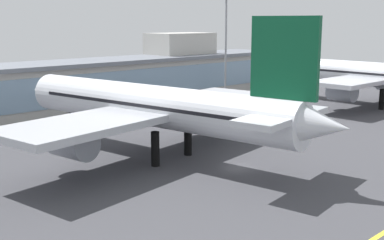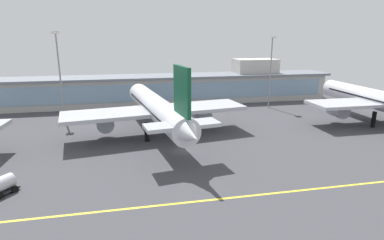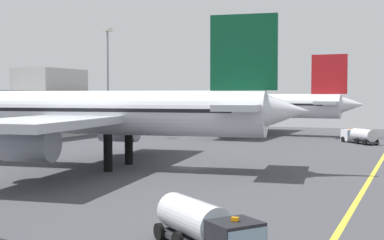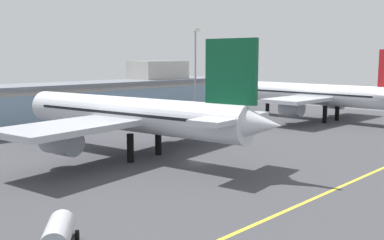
% 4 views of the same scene
% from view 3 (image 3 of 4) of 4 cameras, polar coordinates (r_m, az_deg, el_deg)
% --- Properties ---
extents(ground_plane, '(180.00, 180.00, 0.00)m').
position_cam_3_polar(ground_plane, '(67.57, -0.19, -5.24)').
color(ground_plane, '#424247').
extents(taxiway_centreline_stripe, '(144.00, 0.50, 0.01)m').
position_cam_3_polar(taxiway_centreline_stripe, '(62.15, 18.82, -6.08)').
color(taxiway_centreline_stripe, yellow).
rests_on(taxiway_centreline_stripe, ground).
extents(airliner_near_right, '(45.64, 54.38, 18.99)m').
position_cam_3_polar(airliner_near_right, '(69.10, -10.43, 0.67)').
color(airliner_near_right, black).
rests_on(airliner_near_right, ground).
extents(airliner_far_right, '(39.02, 52.12, 18.33)m').
position_cam_3_polar(airliner_far_right, '(124.51, 6.18, 1.50)').
color(airliner_far_right, black).
rests_on(airliner_far_right, ground).
extents(fuel_tanker_truck, '(7.35, 8.70, 2.90)m').
position_cam_3_polar(fuel_tanker_truck, '(31.85, 1.62, -11.59)').
color(fuel_tanker_truck, black).
rests_on(fuel_tanker_truck, ground).
extents(baggage_tug_near, '(8.44, 7.73, 2.90)m').
position_cam_3_polar(baggage_tug_near, '(106.42, 17.66, -1.62)').
color(baggage_tug_near, black).
rests_on(baggage_tug_near, ground).
extents(apron_light_mast_centre, '(1.80, 1.80, 24.03)m').
position_cam_3_polar(apron_light_mast_centre, '(116.99, -9.16, 5.80)').
color(apron_light_mast_centre, gray).
rests_on(apron_light_mast_centre, ground).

